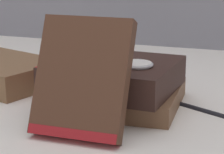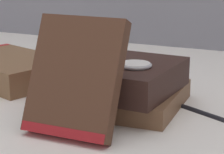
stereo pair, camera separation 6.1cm
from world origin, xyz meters
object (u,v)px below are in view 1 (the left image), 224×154
(book_flat_top, at_px, (111,74))
(fountain_pen, at_px, (215,112))
(book_leaning_front, at_px, (82,82))
(book_flat_bottom, at_px, (112,95))
(pocket_watch, at_px, (137,64))

(book_flat_top, distance_m, fountain_pen, 0.16)
(book_leaning_front, height_order, fountain_pen, book_leaning_front)
(book_flat_top, xyz_separation_m, fountain_pen, (0.15, 0.01, -0.04))
(book_flat_top, bearing_deg, fountain_pen, 7.66)
(book_flat_bottom, xyz_separation_m, book_flat_top, (0.00, -0.01, 0.03))
(book_flat_top, relative_size, pocket_watch, 3.72)
(book_flat_bottom, distance_m, fountain_pen, 0.15)
(book_flat_bottom, bearing_deg, book_leaning_front, -91.12)
(book_leaning_front, relative_size, fountain_pen, 1.29)
(book_flat_bottom, relative_size, book_leaning_front, 1.35)
(book_flat_top, height_order, fountain_pen, book_flat_top)
(book_flat_bottom, relative_size, pocket_watch, 4.02)
(book_flat_bottom, height_order, fountain_pen, book_flat_bottom)
(book_flat_bottom, height_order, book_flat_top, book_flat_top)
(pocket_watch, bearing_deg, book_flat_top, 155.72)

